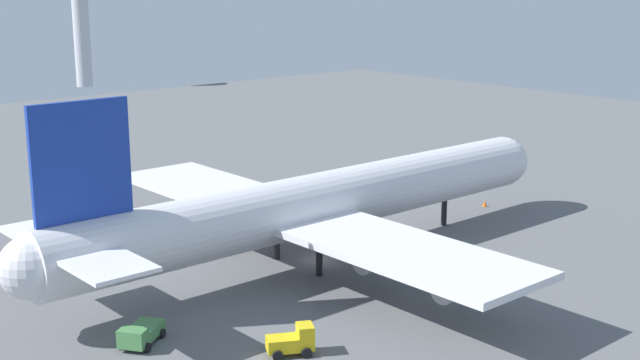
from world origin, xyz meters
name	(u,v)px	position (x,y,z in m)	size (l,w,h in m)	color
ground_plane	(320,260)	(0.00, 0.00, 0.00)	(279.91, 279.91, 0.00)	slate
cargo_airplane	(318,204)	(-0.32, 0.00, 6.47)	(69.98, 57.85, 20.12)	silver
baggage_tug	(140,334)	(-25.70, -6.47, 0.97)	(5.18, 4.59, 1.93)	#4C8C4C
catering_truck	(293,341)	(-17.24, -16.42, 1.17)	(4.20, 3.50, 2.51)	yellow
safety_cone_nose	(485,203)	(31.49, 2.23, 0.42)	(0.58, 0.58, 0.83)	orange
control_tower	(81,16)	(49.34, 158.49, 19.62)	(8.57, 8.57, 31.85)	silver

